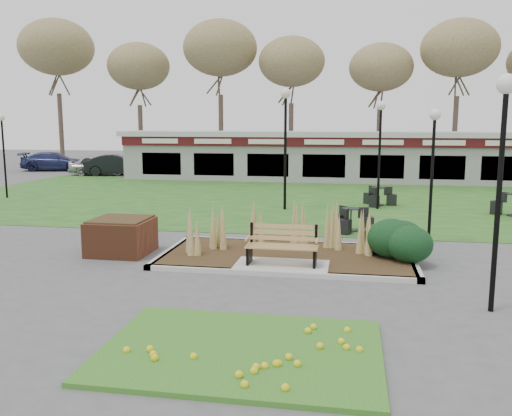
% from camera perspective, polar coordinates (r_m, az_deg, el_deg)
% --- Properties ---
extents(ground, '(100.00, 100.00, 0.00)m').
position_cam_1_polar(ground, '(12.77, 2.64, -6.68)').
color(ground, '#515154').
rests_on(ground, ground).
extents(lawn, '(34.00, 16.00, 0.02)m').
position_cam_1_polar(lawn, '(24.49, 6.30, 0.90)').
color(lawn, '#22561B').
rests_on(lawn, ground).
extents(flower_bed, '(4.20, 3.00, 0.16)m').
position_cam_1_polar(flower_bed, '(8.46, -1.55, -14.57)').
color(flower_bed, '#2E5E1B').
rests_on(flower_bed, ground).
extents(planting_bed, '(6.75, 3.40, 1.27)m').
position_cam_1_polar(planting_bed, '(13.90, 8.61, -3.92)').
color(planting_bed, black).
rests_on(planting_bed, ground).
extents(park_bench, '(1.70, 0.66, 0.93)m').
position_cam_1_polar(park_bench, '(12.87, 2.80, -3.86)').
color(park_bench, '#AF854F').
rests_on(park_bench, ground).
extents(brick_planter, '(1.50, 1.50, 0.95)m').
position_cam_1_polar(brick_planter, '(14.79, -14.00, -2.86)').
color(brick_planter, brown).
rests_on(brick_planter, ground).
extents(food_pavilion, '(24.60, 3.40, 2.90)m').
position_cam_1_polar(food_pavilion, '(32.26, 7.30, 5.46)').
color(food_pavilion, '#949497').
rests_on(food_pavilion, ground).
extents(tree_backdrop, '(47.24, 5.24, 10.36)m').
position_cam_1_polar(tree_backdrop, '(40.52, 8.10, 15.92)').
color(tree_backdrop, '#47382B').
rests_on(tree_backdrop, ground).
extents(lamp_post_near_right, '(0.36, 0.36, 4.29)m').
position_cam_1_polar(lamp_post_near_right, '(10.53, 24.54, 6.41)').
color(lamp_post_near_right, black).
rests_on(lamp_post_near_right, ground).
extents(lamp_post_mid_left, '(0.39, 0.39, 4.74)m').
position_cam_1_polar(lamp_post_mid_left, '(21.28, 3.12, 9.03)').
color(lamp_post_mid_left, black).
rests_on(lamp_post_mid_left, ground).
extents(lamp_post_mid_right, '(0.32, 0.32, 3.82)m').
position_cam_1_polar(lamp_post_mid_right, '(16.04, 18.17, 6.19)').
color(lamp_post_mid_right, black).
rests_on(lamp_post_mid_right, ground).
extents(lamp_post_far_right, '(0.35, 0.35, 4.26)m').
position_cam_1_polar(lamp_post_far_right, '(21.92, 12.95, 7.90)').
color(lamp_post_far_right, black).
rests_on(lamp_post_far_right, ground).
extents(lamp_post_far_left, '(0.32, 0.32, 3.82)m').
position_cam_1_polar(lamp_post_far_left, '(27.15, -25.11, 6.78)').
color(lamp_post_far_left, black).
rests_on(lamp_post_far_left, ground).
extents(bistro_set_a, '(1.32, 1.37, 0.74)m').
position_cam_1_polar(bistro_set_a, '(17.49, 9.94, -1.60)').
color(bistro_set_a, black).
rests_on(bistro_set_a, ground).
extents(bistro_set_b, '(1.36, 1.41, 0.76)m').
position_cam_1_polar(bistro_set_b, '(23.07, 12.75, 0.89)').
color(bistro_set_b, black).
rests_on(bistro_set_b, ground).
extents(car_silver, '(4.16, 2.54, 1.32)m').
position_cam_1_polar(car_silver, '(37.11, -16.14, 4.38)').
color(car_silver, '#ADACB1').
rests_on(car_silver, ground).
extents(car_black, '(4.35, 2.55, 1.35)m').
position_cam_1_polar(car_black, '(36.60, -14.47, 4.41)').
color(car_black, black).
rests_on(car_black, ground).
extents(car_blue, '(4.89, 2.83, 1.33)m').
position_cam_1_polar(car_blue, '(41.40, -20.45, 4.62)').
color(car_blue, navy).
rests_on(car_blue, ground).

